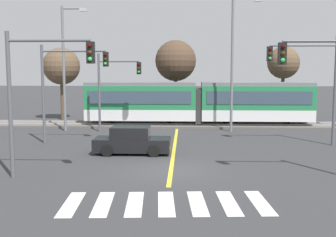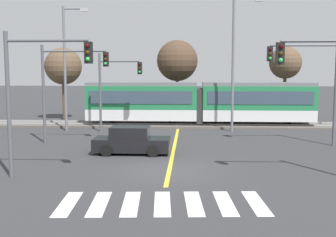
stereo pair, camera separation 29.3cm
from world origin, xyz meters
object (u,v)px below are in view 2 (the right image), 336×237
bare_tree_west (177,61)px  street_lamp_centre (235,57)px  traffic_light_mid_left (65,78)px  bare_tree_far_west (63,67)px  traffic_light_mid_right (313,74)px  traffic_light_near_left (36,82)px  traffic_light_far_left (114,81)px  light_rail_tram (199,101)px  street_lamp_west (67,62)px  sedan_crossing (131,141)px  traffic_light_near_right (336,82)px  bare_tree_east (285,63)px

bare_tree_west → street_lamp_centre: bearing=-60.4°
traffic_light_mid_left → bare_tree_far_west: bare_tree_far_west is taller
traffic_light_mid_right → street_lamp_centre: 7.07m
traffic_light_near_left → traffic_light_mid_left: (-1.30, 8.56, -0.01)m
traffic_light_far_left → bare_tree_far_west: size_ratio=0.88×
light_rail_tram → bare_tree_west: bare_tree_west is taller
street_lamp_west → sedan_crossing: bearing=-54.5°
light_rail_tram → traffic_light_near_left: bearing=-112.9°
bare_tree_west → traffic_light_far_left: bearing=-117.7°
traffic_light_near_right → traffic_light_far_left: 17.92m
light_rail_tram → traffic_light_mid_left: (-8.57, -8.62, 2.08)m
street_lamp_west → bare_tree_far_west: 7.38m
light_rail_tram → sedan_crossing: light_rail_tram is taller
sedan_crossing → street_lamp_west: (-6.03, 8.46, 4.52)m
sedan_crossing → street_lamp_west: 11.33m
street_lamp_west → bare_tree_west: (8.04, 8.24, 0.23)m
light_rail_tram → sedan_crossing: size_ratio=4.39×
traffic_light_near_left → bare_tree_west: bare_tree_west is taller
traffic_light_near_right → bare_tree_east: size_ratio=0.94×
traffic_light_mid_left → bare_tree_far_west: 12.95m
light_rail_tram → traffic_light_mid_right: bearing=-52.4°
traffic_light_mid_right → street_lamp_west: bearing=162.1°
street_lamp_centre → bare_tree_far_west: street_lamp_centre is taller
street_lamp_centre → traffic_light_mid_left: bearing=-153.4°
traffic_light_near_left → street_lamp_centre: 17.29m
sedan_crossing → traffic_light_near_right: bearing=-30.4°
traffic_light_far_left → bare_tree_east: bare_tree_east is taller
street_lamp_west → bare_tree_far_west: street_lamp_west is taller
bare_tree_west → traffic_light_near_right: bearing=-72.0°
traffic_light_near_right → bare_tree_far_west: bare_tree_far_west is taller
bare_tree_far_west → traffic_light_near_left: bearing=-76.1°
street_lamp_centre → bare_tree_west: street_lamp_centre is taller
bare_tree_far_west → street_lamp_west: bearing=-71.0°
traffic_light_mid_left → traffic_light_far_left: 5.61m
traffic_light_near_left → bare_tree_east: size_ratio=0.92×
street_lamp_centre → traffic_light_near_right: bearing=-79.5°
light_rail_tram → bare_tree_west: 6.35m
traffic_light_mid_right → bare_tree_west: bare_tree_west is taller
light_rail_tram → traffic_light_mid_right: 11.18m
bare_tree_east → bare_tree_far_west: bearing=-175.8°
traffic_light_near_right → street_lamp_west: bearing=137.7°
bare_tree_far_west → traffic_light_mid_right: bearing=-32.9°
traffic_light_near_left → traffic_light_far_left: size_ratio=1.07×
bare_tree_west → light_rail_tram: bearing=-68.1°
traffic_light_mid_right → bare_tree_far_west: bearing=147.1°
traffic_light_near_left → street_lamp_centre: bearing=55.2°
street_lamp_centre → bare_tree_east: (5.48, 8.27, -0.35)m
traffic_light_far_left → bare_tree_west: bare_tree_west is taller
street_lamp_west → bare_tree_east: size_ratio=1.37×
traffic_light_mid_right → traffic_light_mid_left: size_ratio=1.08×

